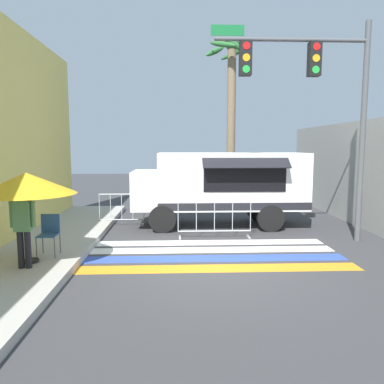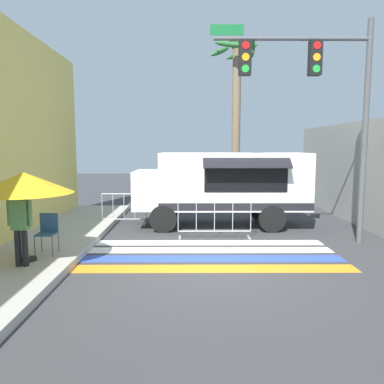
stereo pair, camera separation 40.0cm
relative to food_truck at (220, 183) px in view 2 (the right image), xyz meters
name	(u,v)px [view 2 (the right image)]	position (x,y,z in m)	size (l,w,h in m)	color
ground_plane	(214,269)	(-0.47, -4.56, -1.50)	(60.00, 60.00, 0.00)	#38383A
crosswalk_painted	(211,254)	(-0.47, -3.41, -1.49)	(6.40, 2.84, 0.01)	orange
food_truck	(220,183)	(0.00, 0.00, 0.00)	(5.79, 2.50, 2.51)	white
traffic_signal_pole	(316,87)	(2.42, -2.26, 2.83)	(4.38, 0.29, 6.12)	#515456
patio_umbrella	(24,183)	(-4.65, -4.48, 0.43)	(2.10, 2.10, 1.99)	black
folding_chair	(48,229)	(-4.41, -3.90, -0.74)	(0.43, 0.43, 0.96)	#4C4C51
vendor_person	(20,222)	(-4.61, -4.88, -0.36)	(0.53, 0.22, 1.69)	black
barricade_front	(214,220)	(-0.28, -1.68, -0.94)	(2.20, 0.44, 1.11)	#B7BABF
barricade_side	(124,210)	(-3.31, 0.21, -0.96)	(1.55, 0.44, 1.11)	#B7BABF
palm_tree	(236,97)	(1.03, 4.21, 3.40)	(2.33, 2.31, 7.47)	#7A664C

